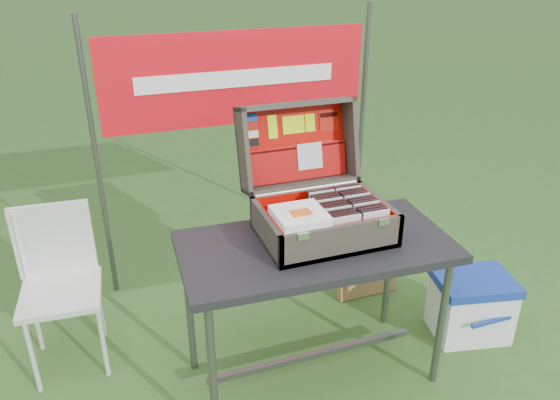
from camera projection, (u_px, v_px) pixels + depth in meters
name	position (u px, v px, depth m)	size (l,w,h in m)	color
ground	(302.00, 372.00, 2.84)	(80.00, 80.00, 0.00)	#3B6829
table	(314.00, 312.00, 2.66)	(1.25, 0.62, 0.78)	black
table_top	(316.00, 247.00, 2.51)	(1.25, 0.62, 0.04)	black
table_leg_fl	(213.00, 378.00, 2.29)	(0.04, 0.04, 0.74)	#59595B
table_leg_fr	(441.00, 322.00, 2.63)	(0.04, 0.04, 0.74)	#59595B
table_leg_bl	(189.00, 309.00, 2.72)	(0.04, 0.04, 0.74)	#59595B
table_leg_br	(389.00, 268.00, 3.06)	(0.04, 0.04, 0.74)	#59595B
table_brace	(312.00, 355.00, 2.78)	(1.10, 0.03, 0.03)	#59595B
suitcase	(320.00, 178.00, 2.48)	(0.59, 0.58, 0.55)	#595247
suitcase_base_bottom	(323.00, 234.00, 2.55)	(0.59, 0.42, 0.02)	#595247
suitcase_base_wall_front	(342.00, 242.00, 2.35)	(0.59, 0.02, 0.16)	#595247
suitcase_base_wall_back	(308.00, 204.00, 2.69)	(0.59, 0.02, 0.16)	#595247
suitcase_base_wall_left	(266.00, 231.00, 2.43)	(0.02, 0.42, 0.16)	#595247
suitcase_base_wall_right	(378.00, 212.00, 2.60)	(0.02, 0.42, 0.16)	#595247
suitcase_liner_floor	(323.00, 232.00, 2.54)	(0.54, 0.37, 0.01)	#CB0401
suitcase_latch_left	(303.00, 236.00, 2.25)	(0.05, 0.01, 0.03)	silver
suitcase_latch_right	(384.00, 222.00, 2.37)	(0.05, 0.01, 0.03)	silver
suitcase_hinge	(307.00, 189.00, 2.66)	(0.02, 0.02, 0.53)	silver
suitcase_lid_back	(293.00, 143.00, 2.75)	(0.59, 0.42, 0.02)	#595247
suitcase_lid_rim_far	(295.00, 104.00, 2.65)	(0.59, 0.02, 0.16)	#595247
suitcase_lid_rim_near	(301.00, 184.00, 2.73)	(0.59, 0.02, 0.16)	#595247
suitcase_lid_rim_left	(243.00, 151.00, 2.60)	(0.02, 0.42, 0.16)	#595247
suitcase_lid_rim_right	(350.00, 138.00, 2.77)	(0.02, 0.42, 0.16)	#595247
suitcase_lid_liner	(294.00, 144.00, 2.74)	(0.54, 0.37, 0.01)	#CB0401
suitcase_liner_wall_front	(341.00, 238.00, 2.36)	(0.54, 0.01, 0.13)	#CB0401
suitcase_liner_wall_back	(309.00, 203.00, 2.67)	(0.54, 0.01, 0.13)	#CB0401
suitcase_liner_wall_left	(269.00, 229.00, 2.43)	(0.01, 0.37, 0.13)	#CB0401
suitcase_liner_wall_right	(375.00, 211.00, 2.59)	(0.01, 0.37, 0.13)	#CB0401
suitcase_lid_pocket	(297.00, 163.00, 2.74)	(0.52, 0.17, 0.03)	#9B0908
suitcase_pocket_edge	(296.00, 147.00, 2.72)	(0.51, 0.02, 0.02)	#9B0908
suitcase_pocket_cd	(310.00, 156.00, 2.74)	(0.13, 0.13, 0.01)	silver
lid_sticker_cc_a	(251.00, 118.00, 2.63)	(0.06, 0.04, 0.00)	#1933B2
lid_sticker_cc_b	(252.00, 126.00, 2.64)	(0.06, 0.04, 0.00)	#AD1205
lid_sticker_cc_c	(253.00, 134.00, 2.65)	(0.06, 0.04, 0.00)	white
lid_sticker_cc_d	(253.00, 142.00, 2.66)	(0.06, 0.04, 0.00)	black
lid_card_neon_tall	(273.00, 127.00, 2.68)	(0.05, 0.12, 0.00)	#C6E908
lid_card_neon_main	(293.00, 125.00, 2.71)	(0.12, 0.09, 0.00)	#C6E908
lid_card_neon_small	(310.00, 123.00, 2.74)	(0.05, 0.09, 0.00)	#C6E908
lid_sticker_band	(329.00, 121.00, 2.77)	(0.10, 0.10, 0.00)	#AD1205
lid_sticker_band_bar	(329.00, 115.00, 2.76)	(0.09, 0.02, 0.00)	black
cd_left_0	(347.00, 231.00, 2.38)	(0.13, 0.01, 0.15)	silver
cd_left_1	(344.00, 229.00, 2.40)	(0.13, 0.01, 0.15)	black
cd_left_2	(342.00, 227.00, 2.42)	(0.13, 0.01, 0.15)	black
cd_left_3	(340.00, 224.00, 2.44)	(0.13, 0.01, 0.15)	black
cd_left_4	(338.00, 222.00, 2.46)	(0.13, 0.01, 0.15)	silver
cd_left_5	(336.00, 220.00, 2.48)	(0.13, 0.01, 0.15)	black
cd_left_6	(333.00, 218.00, 2.50)	(0.13, 0.01, 0.15)	black
cd_left_7	(331.00, 216.00, 2.52)	(0.13, 0.01, 0.15)	black
cd_left_8	(329.00, 214.00, 2.54)	(0.13, 0.01, 0.15)	silver
cd_left_9	(327.00, 211.00, 2.56)	(0.13, 0.01, 0.15)	black
cd_left_10	(325.00, 209.00, 2.58)	(0.13, 0.01, 0.15)	black
cd_left_11	(323.00, 207.00, 2.60)	(0.13, 0.01, 0.15)	black
cd_left_12	(321.00, 205.00, 2.62)	(0.13, 0.01, 0.15)	silver
cd_left_13	(319.00, 203.00, 2.63)	(0.13, 0.01, 0.15)	black
cd_right_0	(375.00, 226.00, 2.42)	(0.13, 0.01, 0.15)	silver
cd_right_1	(373.00, 224.00, 2.44)	(0.13, 0.01, 0.15)	black
cd_right_2	(370.00, 222.00, 2.46)	(0.13, 0.01, 0.15)	black
cd_right_3	(368.00, 220.00, 2.48)	(0.13, 0.01, 0.15)	black
cd_right_4	(366.00, 217.00, 2.50)	(0.13, 0.01, 0.15)	silver
cd_right_5	(363.00, 215.00, 2.52)	(0.13, 0.01, 0.15)	black
cd_right_6	(361.00, 213.00, 2.54)	(0.13, 0.01, 0.15)	black
cd_right_7	(359.00, 211.00, 2.56)	(0.13, 0.01, 0.15)	black
cd_right_8	(357.00, 209.00, 2.58)	(0.13, 0.01, 0.15)	silver
cd_right_9	(354.00, 207.00, 2.60)	(0.13, 0.01, 0.15)	black
cd_right_10	(352.00, 205.00, 2.62)	(0.13, 0.01, 0.15)	black
cd_right_11	(350.00, 203.00, 2.64)	(0.13, 0.01, 0.15)	black
cd_right_12	(348.00, 201.00, 2.66)	(0.13, 0.01, 0.15)	silver
cd_right_13	(346.00, 199.00, 2.68)	(0.13, 0.01, 0.15)	black
songbook_0	(300.00, 218.00, 2.37)	(0.22, 0.22, 0.01)	white
songbook_1	(300.00, 217.00, 2.37)	(0.22, 0.22, 0.01)	white
songbook_2	(300.00, 216.00, 2.36)	(0.22, 0.22, 0.01)	white
songbook_3	(300.00, 215.00, 2.36)	(0.22, 0.22, 0.01)	white
songbook_4	(300.00, 214.00, 2.36)	(0.22, 0.22, 0.01)	white
songbook_5	(300.00, 213.00, 2.36)	(0.22, 0.22, 0.01)	white
songbook_6	(300.00, 212.00, 2.36)	(0.22, 0.22, 0.01)	white
songbook_graphic	(301.00, 212.00, 2.35)	(0.09, 0.07, 0.00)	#D85919
cooler	(471.00, 306.00, 3.05)	(0.42, 0.32, 0.37)	white
cooler_body	(470.00, 309.00, 3.06)	(0.40, 0.30, 0.32)	white
cooler_lid	(475.00, 282.00, 2.98)	(0.42, 0.32, 0.05)	#163596
cooler_handle	(491.00, 321.00, 2.90)	(0.25, 0.02, 0.02)	#163596
chair	(61.00, 295.00, 2.73)	(0.39, 0.42, 0.85)	silver
chair_seat	(61.00, 294.00, 2.73)	(0.39, 0.39, 0.03)	silver
chair_backrest	(54.00, 240.00, 2.79)	(0.39, 0.03, 0.40)	silver
chair_leg_fl	(32.00, 356.00, 2.63)	(0.02, 0.02, 0.43)	silver
chair_leg_fr	(103.00, 341.00, 2.73)	(0.02, 0.02, 0.43)	silver
chair_leg_bl	(35.00, 317.00, 2.91)	(0.02, 0.02, 0.43)	silver
chair_leg_br	(99.00, 304.00, 3.01)	(0.02, 0.02, 0.43)	silver
chair_upright_left	(20.00, 247.00, 2.75)	(0.02, 0.02, 0.40)	silver
chair_upright_right	(88.00, 236.00, 2.85)	(0.02, 0.02, 0.40)	silver
cardboard_box	(367.00, 264.00, 3.40)	(0.39, 0.06, 0.41)	#9F753B
banner_post_left	(98.00, 167.00, 3.15)	(0.03, 0.03, 1.70)	#59595B
banner_post_right	(361.00, 135.00, 3.67)	(0.03, 0.03, 1.70)	#59595B
banner	(237.00, 78.00, 3.21)	(1.60, 0.01, 0.55)	red
banner_text	(238.00, 79.00, 3.20)	(1.20, 0.00, 0.10)	white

